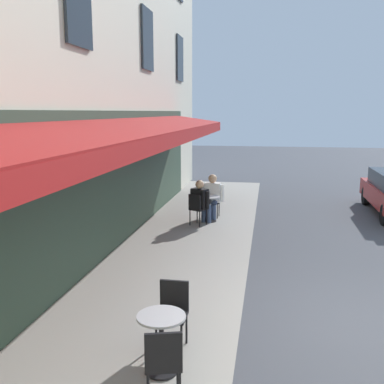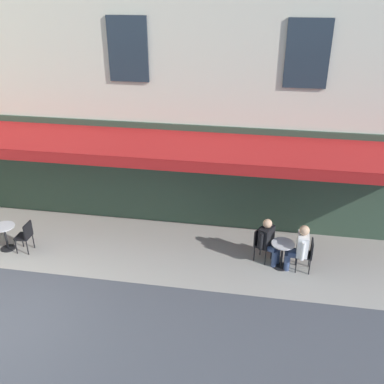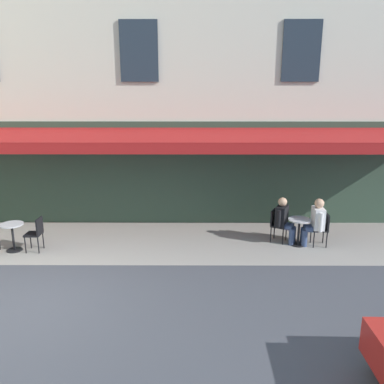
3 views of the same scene
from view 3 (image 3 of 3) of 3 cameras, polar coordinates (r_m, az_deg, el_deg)
ground_plane at (r=8.79m, az=-22.22°, el=-14.81°), size 70.00×70.00×0.00m
sidewalk_cafe_terrace at (r=11.22m, az=0.27°, el=-7.04°), size 20.50×3.20×0.01m
cafe_table_near_entrance at (r=11.15m, az=15.19°, el=-5.05°), size 0.60×0.60×0.75m
cafe_chair_black_corner_left at (r=11.29m, az=18.35°, el=-4.75°), size 0.42×0.42×0.91m
cafe_chair_black_back_row at (r=11.27m, az=12.07°, el=-4.33°), size 0.54×0.54×0.91m
cafe_table_mid_terrace at (r=11.41m, az=-24.49°, el=-5.44°), size 0.60×0.60×0.75m
cafe_chair_black_corner_right at (r=11.14m, az=-21.57°, el=-5.30°), size 0.40×0.40×0.91m
seated_patron_in_black at (r=11.17m, az=13.17°, el=-3.78°), size 0.62×0.60×1.29m
seated_companion_in_white at (r=11.18m, az=17.35°, el=-3.99°), size 0.57×0.68×1.33m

